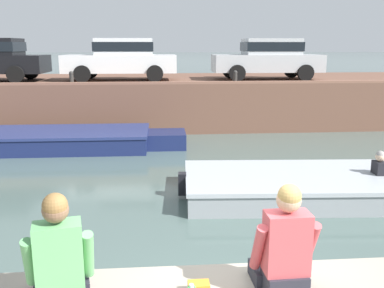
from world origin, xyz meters
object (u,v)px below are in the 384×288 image
object	(u,v)px
person_seated_left	(60,263)
car_left_inner_white	(122,57)
person_seated_right	(284,250)
motorboat_passing	(348,185)
car_centre_silver	(268,57)
boat_moored_west_navy	(60,140)
mooring_bollard_east	(235,76)
mooring_bollard_mid	(71,77)

from	to	relation	value
person_seated_left	car_left_inner_white	bearing A→B (deg)	92.17
person_seated_right	motorboat_passing	bearing A→B (deg)	59.72
car_centre_silver	car_left_inner_white	bearing A→B (deg)	179.99
person_seated_left	person_seated_right	distance (m)	1.81
person_seated_right	boat_moored_west_navy	bearing A→B (deg)	112.42
boat_moored_west_navy	motorboat_passing	xyz separation A→B (m)	(6.78, -4.74, -0.03)
car_left_inner_white	person_seated_right	distance (m)	13.52
motorboat_passing	mooring_bollard_east	size ratio (longest dim) A/B	16.63
boat_moored_west_navy	mooring_bollard_east	bearing A→B (deg)	19.74
boat_moored_west_navy	person_seated_right	xyz separation A→B (m)	(3.95, -9.58, 1.09)
person_seated_right	mooring_bollard_mid	bearing A→B (deg)	108.56
motorboat_passing	car_left_inner_white	xyz separation A→B (m)	(-5.15, 8.42, 2.35)
boat_moored_west_navy	motorboat_passing	size ratio (longest dim) A/B	0.94
car_left_inner_white	person_seated_right	world-z (taller)	car_left_inner_white
boat_moored_west_navy	car_centre_silver	xyz separation A→B (m)	(7.20, 3.67, 2.32)
motorboat_passing	mooring_bollard_east	distance (m)	7.08
mooring_bollard_mid	person_seated_right	bearing A→B (deg)	-71.44
mooring_bollard_mid	person_seated_right	world-z (taller)	mooring_bollard_mid
person_seated_left	boat_moored_west_navy	bearing A→B (deg)	102.51
boat_moored_west_navy	car_centre_silver	distance (m)	8.41
car_left_inner_white	mooring_bollard_mid	xyz separation A→B (m)	(-1.58, -1.65, -0.61)
mooring_bollard_east	person_seated_left	bearing A→B (deg)	-106.68
motorboat_passing	person_seated_right	world-z (taller)	person_seated_right
boat_moored_west_navy	person_seated_left	bearing A→B (deg)	-77.49
car_left_inner_white	person_seated_left	world-z (taller)	car_left_inner_white
car_centre_silver	person_seated_right	xyz separation A→B (m)	(-3.25, -13.26, -1.23)
car_centre_silver	motorboat_passing	bearing A→B (deg)	-92.85
car_left_inner_white	car_centre_silver	xyz separation A→B (m)	(5.56, -0.00, -0.00)
car_centre_silver	person_seated_right	bearing A→B (deg)	-103.75
mooring_bollard_mid	person_seated_left	size ratio (longest dim) A/B	0.46
car_left_inner_white	car_centre_silver	world-z (taller)	same
car_centre_silver	person_seated_left	xyz separation A→B (m)	(-5.06, -13.32, -1.23)
motorboat_passing	boat_moored_west_navy	bearing A→B (deg)	145.04
mooring_bollard_mid	person_seated_left	bearing A→B (deg)	-79.88
car_centre_silver	person_seated_right	world-z (taller)	car_centre_silver
motorboat_passing	mooring_bollard_mid	xyz separation A→B (m)	(-6.72, 6.76, 1.75)
person_seated_left	mooring_bollard_mid	bearing A→B (deg)	100.12
car_centre_silver	boat_moored_west_navy	bearing A→B (deg)	-152.96
car_centre_silver	mooring_bollard_east	bearing A→B (deg)	-133.42
motorboat_passing	person_seated_right	distance (m)	5.72
mooring_bollard_east	person_seated_left	world-z (taller)	mooring_bollard_east
boat_moored_west_navy	mooring_bollard_mid	bearing A→B (deg)	88.38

